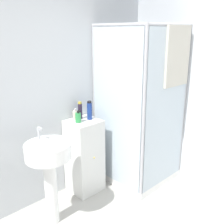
% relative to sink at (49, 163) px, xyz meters
% --- Properties ---
extents(wall_back, '(6.40, 0.06, 2.50)m').
position_rel_sink_xyz_m(wall_back, '(0.09, 0.44, 0.56)').
color(wall_back, silver).
rests_on(wall_back, ground_plane).
extents(shower_enclosure, '(0.84, 0.87, 2.00)m').
position_rel_sink_xyz_m(shower_enclosure, '(1.29, -0.10, -0.09)').
color(shower_enclosure, white).
rests_on(shower_enclosure, ground_plane).
extents(vanity_cabinet, '(0.37, 0.38, 0.92)m').
position_rel_sink_xyz_m(vanity_cabinet, '(0.61, 0.23, -0.23)').
color(vanity_cabinet, silver).
rests_on(vanity_cabinet, ground_plane).
extents(sink, '(0.45, 0.45, 1.02)m').
position_rel_sink_xyz_m(sink, '(0.00, 0.00, 0.00)').
color(sink, white).
rests_on(sink, ground_plane).
extents(soap_dispenser, '(0.07, 0.07, 0.14)m').
position_rel_sink_xyz_m(soap_dispenser, '(0.54, 0.22, 0.29)').
color(soap_dispenser, green).
rests_on(soap_dispenser, vanity_cabinet).
extents(shampoo_bottle_tall_black, '(0.05, 0.05, 0.21)m').
position_rel_sink_xyz_m(shampoo_bottle_tall_black, '(0.63, 0.31, 0.33)').
color(shampoo_bottle_tall_black, '#281E33').
rests_on(shampoo_bottle_tall_black, vanity_cabinet).
extents(shampoo_bottle_blue, '(0.06, 0.06, 0.22)m').
position_rel_sink_xyz_m(shampoo_bottle_blue, '(0.70, 0.21, 0.34)').
color(shampoo_bottle_blue, navy).
rests_on(shampoo_bottle_blue, vanity_cabinet).
extents(lotion_bottle_white, '(0.05, 0.06, 0.14)m').
position_rel_sink_xyz_m(lotion_bottle_white, '(0.57, 0.33, 0.29)').
color(lotion_bottle_white, beige).
rests_on(lotion_bottle_white, vanity_cabinet).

